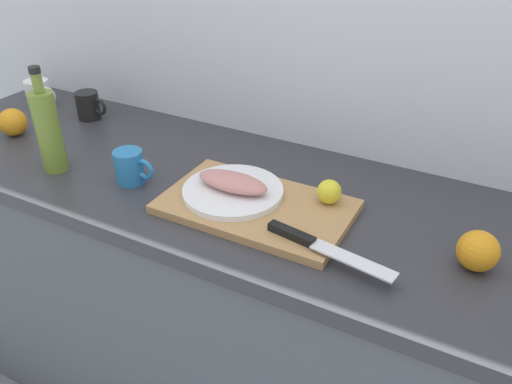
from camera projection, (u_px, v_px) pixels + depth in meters
name	position (u px, v px, depth m)	size (l,w,h in m)	color
back_wall	(281.00, 17.00, 1.38)	(3.20, 0.05, 2.50)	silver
kitchen_counter	(227.00, 310.00, 1.55)	(2.00, 0.60, 0.90)	#4C5159
cutting_board	(256.00, 206.00, 1.20)	(0.44, 0.26, 0.02)	tan
white_plate	(233.00, 191.00, 1.23)	(0.24, 0.24, 0.01)	white
fish_fillet	(233.00, 182.00, 1.22)	(0.18, 0.08, 0.04)	tan
chef_knife	(313.00, 243.00, 1.05)	(0.29, 0.07, 0.02)	silver
lemon_0	(329.00, 192.00, 1.19)	(0.06, 0.06, 0.06)	yellow
olive_oil_bottle	(48.00, 130.00, 1.32)	(0.06, 0.06, 0.28)	olive
coffee_mug_0	(39.00, 94.00, 1.73)	(0.12, 0.08, 0.09)	white
coffee_mug_1	(89.00, 105.00, 1.65)	(0.11, 0.07, 0.09)	black
coffee_mug_2	(130.00, 167.00, 1.30)	(0.11, 0.07, 0.09)	#2672B2
orange_1	(13.00, 122.00, 1.54)	(0.08, 0.08, 0.08)	orange
orange_2	(478.00, 251.00, 1.01)	(0.08, 0.08, 0.08)	orange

